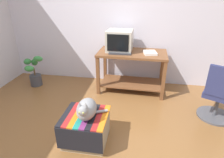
# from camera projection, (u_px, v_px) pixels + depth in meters

# --- Properties ---
(ground_plane) EXTENTS (14.00, 14.00, 0.00)m
(ground_plane) POSITION_uv_depth(u_px,v_px,m) (99.00, 145.00, 2.43)
(ground_plane) COLOR brown
(back_wall) EXTENTS (8.00, 0.10, 2.60)m
(back_wall) POSITION_uv_depth(u_px,v_px,m) (121.00, 19.00, 3.71)
(back_wall) COLOR silver
(back_wall) RESTS_ON ground_plane
(desk) EXTENTS (1.27, 0.70, 0.77)m
(desk) POSITION_uv_depth(u_px,v_px,m) (132.00, 65.00, 3.59)
(desk) COLOR brown
(desk) RESTS_ON ground_plane
(tv_monitor) EXTENTS (0.47, 0.46, 0.38)m
(tv_monitor) POSITION_uv_depth(u_px,v_px,m) (120.00, 41.00, 3.50)
(tv_monitor) COLOR #BCB7A8
(tv_monitor) RESTS_ON desk
(keyboard) EXTENTS (0.40, 0.16, 0.02)m
(keyboard) POSITION_uv_depth(u_px,v_px,m) (120.00, 53.00, 3.39)
(keyboard) COLOR #333338
(keyboard) RESTS_ON desk
(book) EXTENTS (0.26, 0.28, 0.04)m
(book) POSITION_uv_depth(u_px,v_px,m) (150.00, 53.00, 3.38)
(book) COLOR white
(book) RESTS_ON desk
(ottoman_with_blanket) EXTENTS (0.56, 0.55, 0.39)m
(ottoman_with_blanket) POSITION_uv_depth(u_px,v_px,m) (86.00, 128.00, 2.43)
(ottoman_with_blanket) COLOR tan
(ottoman_with_blanket) RESTS_ON ground_plane
(cat) EXTENTS (0.35, 0.37, 0.29)m
(cat) POSITION_uv_depth(u_px,v_px,m) (86.00, 109.00, 2.25)
(cat) COLOR gray
(cat) RESTS_ON ottoman_with_blanket
(potted_plant) EXTENTS (0.41, 0.33, 0.64)m
(potted_plant) POSITION_uv_depth(u_px,v_px,m) (34.00, 73.00, 3.87)
(potted_plant) COLOR #3D3D42
(potted_plant) RESTS_ON ground_plane
(office_chair) EXTENTS (0.57, 0.57, 0.89)m
(office_chair) POSITION_uv_depth(u_px,v_px,m) (219.00, 97.00, 2.78)
(office_chair) COLOR #4C4C51
(office_chair) RESTS_ON ground_plane
(pen) EXTENTS (0.07, 0.13, 0.01)m
(pen) POSITION_uv_depth(u_px,v_px,m) (151.00, 52.00, 3.47)
(pen) COLOR black
(pen) RESTS_ON desk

